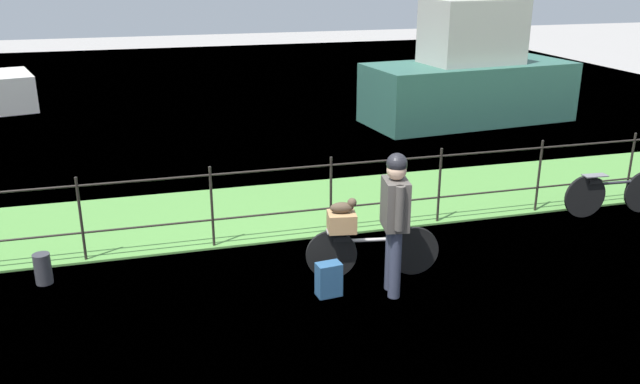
{
  "coord_description": "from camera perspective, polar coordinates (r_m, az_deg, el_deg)",
  "views": [
    {
      "loc": [
        -1.63,
        -5.91,
        3.63
      ],
      "look_at": [
        0.47,
        1.61,
        0.9
      ],
      "focal_mm": 36.97,
      "sensor_mm": 36.0,
      "label": 1
    }
  ],
  "objects": [
    {
      "name": "wooden_crate",
      "position": [
        7.79,
        1.89,
        -2.58
      ],
      "size": [
        0.37,
        0.35,
        0.22
      ],
      "primitive_type": "cube",
      "rotation": [
        0.0,
        0.0,
        -0.17
      ],
      "color": "#A87F51",
      "rests_on": "bicycle_main"
    },
    {
      "name": "moored_boat_near",
      "position": [
        16.2,
        12.78,
        9.62
      ],
      "size": [
        5.11,
        2.5,
        4.44
      ],
      "color": "#336656",
      "rests_on": "ground"
    },
    {
      "name": "grass_strip",
      "position": [
        10.14,
        -5.33,
        -1.7
      ],
      "size": [
        27.0,
        2.4,
        0.03
      ],
      "primitive_type": "cube",
      "color": "#569342",
      "rests_on": "ground"
    },
    {
      "name": "cyclist_person",
      "position": [
        7.37,
        6.5,
        -1.73
      ],
      "size": [
        0.32,
        0.53,
        1.68
      ],
      "color": "#383D51",
      "rests_on": "ground"
    },
    {
      "name": "mooring_bollard",
      "position": [
        8.53,
        -22.86,
        -6.14
      ],
      "size": [
        0.2,
        0.2,
        0.38
      ],
      "primitive_type": "cylinder",
      "color": "#38383D",
      "rests_on": "ground"
    },
    {
      "name": "ground_plane",
      "position": [
        7.13,
        -0.15,
        -11.35
      ],
      "size": [
        60.0,
        60.0,
        0.0
      ],
      "primitive_type": "plane",
      "color": "#9E9993"
    },
    {
      "name": "iron_fence",
      "position": [
        8.88,
        -4.12,
        -0.34
      ],
      "size": [
        18.04,
        0.04,
        1.14
      ],
      "color": "#28231E",
      "rests_on": "ground"
    },
    {
      "name": "terrier_dog",
      "position": [
        7.73,
        2.09,
        -1.27
      ],
      "size": [
        0.32,
        0.18,
        0.18
      ],
      "color": "#4C3D2D",
      "rests_on": "wooden_crate"
    },
    {
      "name": "backpack_on_paving",
      "position": [
        7.6,
        0.76,
        -7.57
      ],
      "size": [
        0.3,
        0.21,
        0.4
      ],
      "primitive_type": "cube",
      "rotation": [
        0.0,
        0.0,
        3.25
      ],
      "color": "#28517A",
      "rests_on": "ground"
    },
    {
      "name": "bicycle_parked",
      "position": [
        10.85,
        24.09,
        -0.07
      ],
      "size": [
        1.66,
        0.18,
        0.66
      ],
      "color": "black",
      "rests_on": "ground"
    },
    {
      "name": "bicycle_main",
      "position": [
        8.01,
        4.44,
        -5.13
      ],
      "size": [
        1.61,
        0.33,
        0.62
      ],
      "color": "black",
      "rests_on": "ground"
    },
    {
      "name": "harbor_water",
      "position": [
        16.19,
        -9.5,
        6.07
      ],
      "size": [
        30.0,
        30.0,
        0.0
      ],
      "primitive_type": "plane",
      "color": "#60849E",
      "rests_on": "ground"
    }
  ]
}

